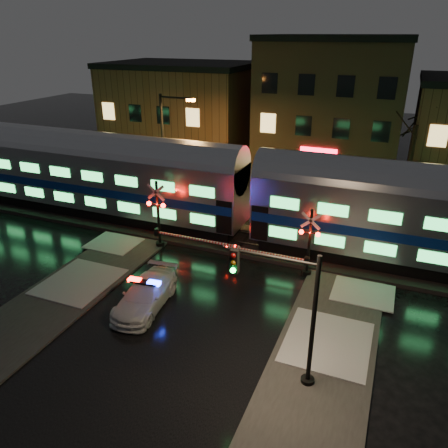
{
  "coord_description": "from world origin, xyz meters",
  "views": [
    {
      "loc": [
        8.05,
        -18.48,
        12.2
      ],
      "look_at": [
        -0.49,
        2.5,
        2.2
      ],
      "focal_mm": 35.0,
      "sensor_mm": 36.0,
      "label": 1
    }
  ],
  "objects_px": {
    "police_car": "(145,295)",
    "streetlight": "(166,144)",
    "crossing_signal_right": "(302,249)",
    "crossing_signal_left": "(163,222)",
    "traffic_light": "(289,315)"
  },
  "relations": [
    {
      "from": "police_car",
      "to": "streetlight",
      "type": "relative_size",
      "value": 0.58
    },
    {
      "from": "crossing_signal_right",
      "to": "crossing_signal_left",
      "type": "height_order",
      "value": "crossing_signal_left"
    },
    {
      "from": "crossing_signal_left",
      "to": "traffic_light",
      "type": "distance_m",
      "value": 12.58
    },
    {
      "from": "police_car",
      "to": "traffic_light",
      "type": "height_order",
      "value": "traffic_light"
    },
    {
      "from": "police_car",
      "to": "crossing_signal_right",
      "type": "relative_size",
      "value": 0.87
    },
    {
      "from": "police_car",
      "to": "crossing_signal_right",
      "type": "distance_m",
      "value": 8.52
    },
    {
      "from": "streetlight",
      "to": "crossing_signal_right",
      "type": "bearing_deg",
      "value": -29.72
    },
    {
      "from": "crossing_signal_right",
      "to": "crossing_signal_left",
      "type": "bearing_deg",
      "value": 179.94
    },
    {
      "from": "crossing_signal_right",
      "to": "traffic_light",
      "type": "xyz_separation_m",
      "value": [
        1.27,
        -7.93,
        1.32
      ]
    },
    {
      "from": "streetlight",
      "to": "traffic_light",
      "type": "bearing_deg",
      "value": -48.36
    },
    {
      "from": "police_car",
      "to": "traffic_light",
      "type": "distance_m",
      "value": 8.08
    },
    {
      "from": "crossing_signal_right",
      "to": "traffic_light",
      "type": "relative_size",
      "value": 1.0
    },
    {
      "from": "crossing_signal_left",
      "to": "traffic_light",
      "type": "height_order",
      "value": "traffic_light"
    },
    {
      "from": "police_car",
      "to": "traffic_light",
      "type": "relative_size",
      "value": 0.87
    },
    {
      "from": "crossing_signal_right",
      "to": "crossing_signal_left",
      "type": "distance_m",
      "value": 8.43
    }
  ]
}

